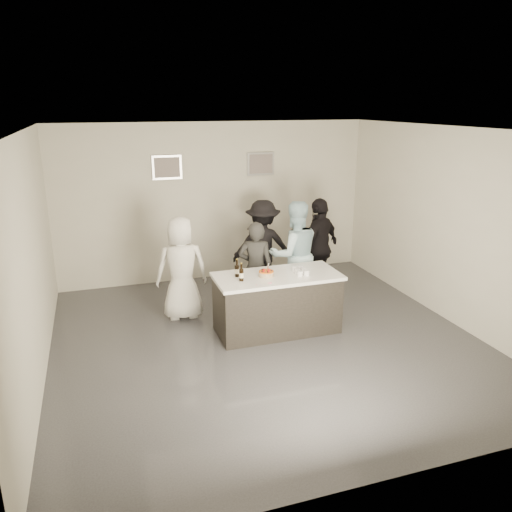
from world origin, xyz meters
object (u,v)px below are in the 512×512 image
beer_bottle_b (241,272)px  person_guest_right (319,248)px  bar_counter (277,303)px  beer_bottle_a (237,268)px  person_guest_left (181,268)px  person_main_blue (294,255)px  person_guest_back (263,246)px  person_main_black (256,269)px  cake (266,274)px

beer_bottle_b → person_guest_right: 2.20m
bar_counter → beer_bottle_b: size_ratio=7.15×
beer_bottle_a → person_guest_left: bearing=128.9°
beer_bottle_b → person_main_blue: bearing=38.0°
bar_counter → person_main_blue: 1.15m
beer_bottle_b → person_guest_left: 1.25m
beer_bottle_a → beer_bottle_b: size_ratio=1.00×
person_guest_right → person_guest_back: bearing=-65.6°
person_guest_back → person_main_black: bearing=79.8°
beer_bottle_a → person_main_black: person_main_black is taller
person_guest_left → bar_counter: bearing=147.1°
person_guest_left → beer_bottle_b: bearing=127.4°
person_guest_back → person_guest_right: bearing=161.5°
person_main_blue → person_guest_back: (-0.26, 0.88, -0.07)m
beer_bottle_b → person_main_black: size_ratio=0.17×
person_main_black → person_guest_right: size_ratio=0.88×
beer_bottle_a → person_main_black: bearing=51.6°
beer_bottle_b → person_guest_left: person_guest_left is taller
bar_counter → person_main_blue: bearing=54.0°
person_main_blue → person_guest_left: person_main_blue is taller
person_main_blue → person_guest_right: size_ratio=1.02×
beer_bottle_a → bar_counter: bearing=-10.3°
bar_counter → beer_bottle_a: bearing=169.7°
beer_bottle_a → person_guest_left: person_guest_left is taller
cake → beer_bottle_b: bearing=-169.3°
beer_bottle_b → person_main_black: bearing=59.4°
cake → person_guest_right: person_guest_right is taller
bar_counter → person_guest_left: bearing=143.3°
bar_counter → beer_bottle_b: bearing=-171.6°
person_guest_left → person_guest_right: size_ratio=0.94×
cake → beer_bottle_a: 0.44m
beer_bottle_b → person_guest_left: size_ratio=0.16×
person_main_black → person_guest_back: 1.12m
person_main_blue → person_guest_left: size_ratio=1.09×
person_main_black → person_main_blue: person_main_blue is taller
cake → person_main_blue: (0.80, 0.86, -0.03)m
person_main_blue → person_guest_back: person_main_blue is taller
person_guest_back → beer_bottle_b: bearing=77.2°
beer_bottle_a → cake: bearing=-15.9°
cake → person_guest_left: bearing=138.7°
cake → person_main_blue: 1.18m
cake → person_guest_left: size_ratio=0.13×
beer_bottle_a → person_guest_left: 1.09m
beer_bottle_a → person_main_black: (0.48, 0.61, -0.25)m
cake → person_guest_right: bearing=40.0°
person_main_black → person_guest_right: (1.33, 0.45, 0.11)m
person_main_black → cake: bearing=106.1°
person_main_black → person_guest_back: person_guest_back is taller
beer_bottle_a → person_guest_left: (-0.67, 0.83, -0.20)m
person_guest_right → person_guest_back: 1.03m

